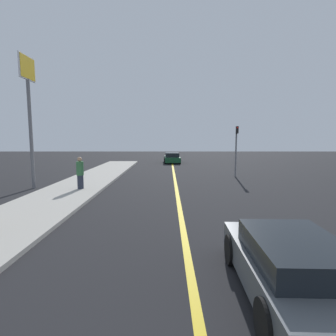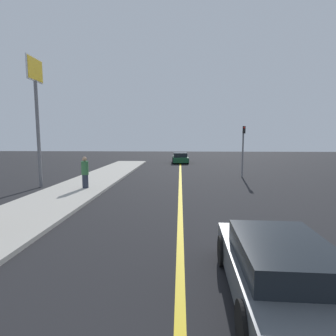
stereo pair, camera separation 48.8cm
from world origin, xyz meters
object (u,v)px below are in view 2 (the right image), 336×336
Objects in this scene: pedestrian_mid_group at (85,172)px; car_ahead_center at (180,158)px; roadside_sign at (36,94)px; car_near_right_lane at (278,270)px; traffic_light at (243,146)px.

car_ahead_center is at bearing 72.19° from pedestrian_mid_group.
roadside_sign reaches higher than car_ahead_center.
pedestrian_mid_group is (-7.31, 10.01, 0.44)m from car_near_right_lane.
pedestrian_mid_group reaches higher than car_near_right_lane.
car_near_right_lane is at bearing -46.23° from roadside_sign.
car_ahead_center is 17.94m from pedestrian_mid_group.
car_ahead_center is 1.10× the size of traffic_light.
car_ahead_center is 19.02m from roadside_sign.
car_ahead_center is at bearing 112.50° from traffic_light.
pedestrian_mid_group is 0.46× the size of traffic_light.
car_near_right_lane is 15.86m from roadside_sign.
traffic_light is at bearing 81.12° from car_near_right_lane.
traffic_light is (2.96, 15.56, 1.80)m from car_near_right_lane.
roadside_sign is at bearing -160.69° from traffic_light.
roadside_sign is at bearing 164.58° from pedestrian_mid_group.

